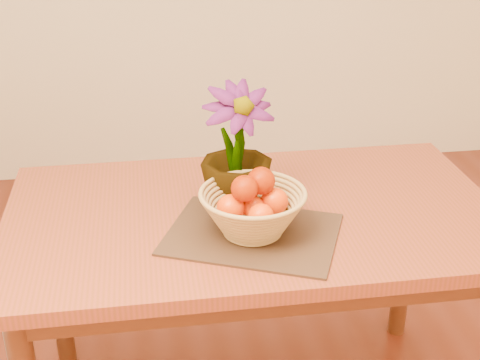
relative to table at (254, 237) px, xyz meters
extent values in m
cube|color=maroon|center=(0.00, 0.00, 0.07)|extent=(1.40, 0.80, 0.04)
cube|color=#472210|center=(0.00, 0.00, 0.01)|extent=(1.28, 0.68, 0.08)
cylinder|color=#472210|center=(-0.62, 0.32, -0.31)|extent=(0.06, 0.06, 0.71)
cylinder|color=#472210|center=(0.62, 0.32, -0.31)|extent=(0.06, 0.06, 0.71)
cube|color=#351C13|center=(-0.03, -0.14, 0.09)|extent=(0.53, 0.48, 0.01)
cylinder|color=#AD8548|center=(-0.03, -0.14, 0.10)|extent=(0.14, 0.14, 0.01)
sphere|color=#EE3703|center=(-0.03, -0.14, 0.17)|extent=(0.06, 0.06, 0.06)
sphere|color=#EE3703|center=(0.03, -0.13, 0.18)|extent=(0.07, 0.07, 0.07)
sphere|color=#EE3703|center=(-0.04, -0.08, 0.18)|extent=(0.07, 0.07, 0.07)
sphere|color=#EE3703|center=(-0.09, -0.15, 0.18)|extent=(0.07, 0.07, 0.07)
sphere|color=#EE3703|center=(-0.02, -0.20, 0.18)|extent=(0.07, 0.07, 0.07)
sphere|color=#EE3703|center=(0.00, -0.12, 0.24)|extent=(0.07, 0.07, 0.07)
sphere|color=#EE3703|center=(-0.05, -0.15, 0.24)|extent=(0.07, 0.07, 0.07)
sphere|color=#EE3703|center=(0.00, -0.12, 0.24)|extent=(0.07, 0.07, 0.07)
sphere|color=#EE3703|center=(-0.05, -0.15, 0.24)|extent=(0.07, 0.07, 0.07)
imported|color=#154413|center=(-0.05, 0.02, 0.27)|extent=(0.23, 0.23, 0.36)
camera|label=1|loc=(-0.29, -1.64, 0.99)|focal=50.00mm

